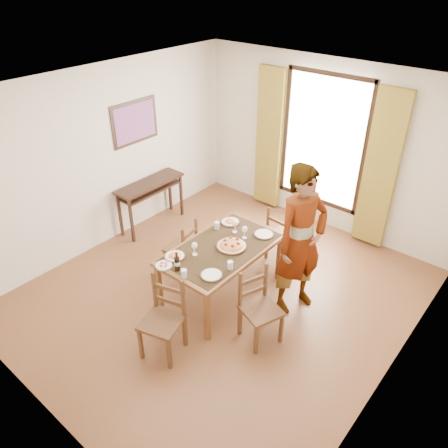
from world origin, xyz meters
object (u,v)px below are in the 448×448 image
Objects in this scene: man at (301,241)px; pasta_platter at (232,244)px; dining_table at (222,252)px; console_table at (150,189)px.

pasta_platter is at bearing 133.21° from man.
dining_table is at bearing 135.50° from man.
dining_table is (2.03, -0.59, 0.00)m from console_table.
pasta_platter reaches higher than dining_table.
console_table is at bearing 166.55° from pasta_platter.
dining_table is 1.02m from man.
man is at bearing -2.83° from console_table.
man is at bearing 27.36° from dining_table.
man reaches higher than console_table.
man is (0.87, 0.45, 0.31)m from dining_table.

